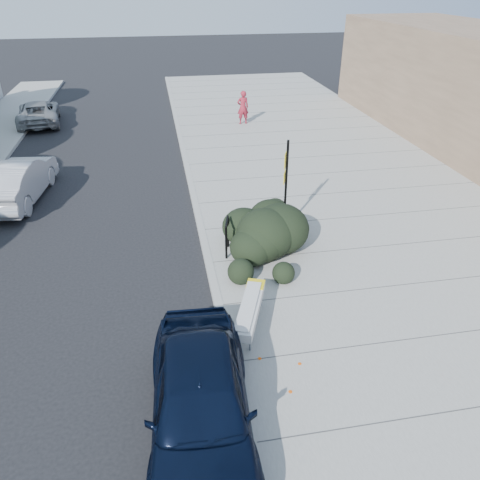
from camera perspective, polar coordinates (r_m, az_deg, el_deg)
The scene contains 11 objects.
ground at distance 11.84m, azimuth -2.57°, elevation -8.51°, with size 120.00×120.00×0.00m, color black.
sidewalk_near at distance 17.33m, azimuth 13.70°, elevation 4.13°, with size 11.20×50.00×0.15m, color gray.
curb_near at distance 16.01m, azimuth -5.08°, elevation 2.73°, with size 0.22×50.00×0.17m, color #9E9E99.
bench at distance 10.81m, azimuth 1.21°, elevation -8.39°, with size 1.15×2.10×0.63m.
bike_rack at distance 13.52m, azimuth -1.59°, elevation 0.81°, with size 0.22×0.71×1.05m.
sign_post at distance 14.40m, azimuth 5.58°, elevation 7.10°, with size 0.17×0.32×2.96m.
hedge at distance 13.82m, azimuth 2.54°, elevation 2.06°, with size 2.03×4.07×1.53m, color black.
sedan_navy at distance 8.71m, azimuth -4.81°, elevation -19.07°, with size 1.84×4.58×1.56m, color black.
wagon_silver at distance 19.01m, azimuth -25.59°, elevation 6.60°, with size 1.64×4.69×1.55m, color silver.
suv_silver at distance 29.03m, azimuth -23.36°, elevation 14.08°, with size 2.10×4.56×1.27m, color gray.
pedestrian at distance 26.25m, azimuth 0.35°, elevation 15.86°, with size 0.64×0.42×1.76m, color maroon.
Camera 1 is at (-1.14, -9.23, 7.32)m, focal length 35.00 mm.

